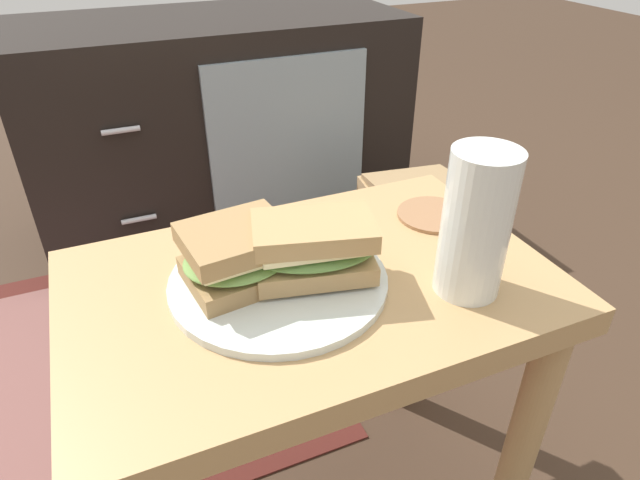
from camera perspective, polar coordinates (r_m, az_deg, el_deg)
side_table at (r=0.69m, az=-0.84°, el=-10.05°), size 0.56×0.36×0.46m
tv_cabinet at (r=1.55m, az=-10.33°, el=11.35°), size 0.96×0.46×0.58m
area_rug at (r=1.29m, az=-29.64°, el=-13.24°), size 1.21×0.77×0.01m
plate at (r=0.63m, az=-4.33°, el=-4.20°), size 0.25×0.25×0.01m
sandwich_front at (r=0.60m, az=-8.58°, el=-1.57°), size 0.13×0.12×0.07m
sandwich_back at (r=0.60m, az=-0.39°, el=-0.74°), size 0.16×0.11×0.07m
beer_glass at (r=0.60m, az=15.89°, el=1.42°), size 0.07×0.07×0.17m
coaster at (r=0.77m, az=11.73°, el=2.60°), size 0.10×0.10×0.01m
paper_bag at (r=1.28m, az=9.10°, el=-0.01°), size 0.22×0.19×0.33m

